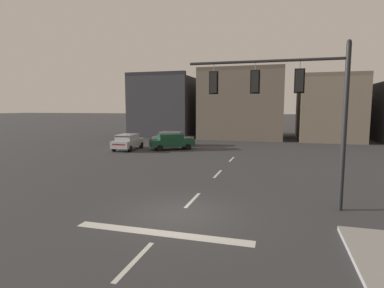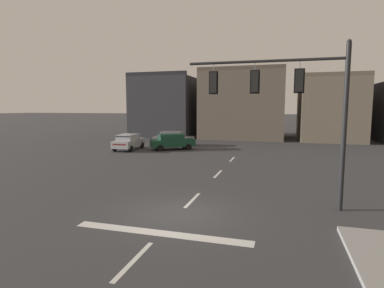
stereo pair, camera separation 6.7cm
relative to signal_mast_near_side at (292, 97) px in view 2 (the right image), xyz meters
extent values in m
plane|color=#353538|center=(-4.27, -2.33, -4.75)|extent=(400.00, 400.00, 0.00)
cube|color=silver|center=(-4.27, -4.33, -4.74)|extent=(6.40, 0.50, 0.01)
cube|color=silver|center=(-4.27, -6.33, -4.74)|extent=(0.16, 2.40, 0.01)
cube|color=silver|center=(-4.27, -0.33, -4.74)|extent=(0.16, 2.40, 0.01)
cube|color=silver|center=(-4.27, 5.67, -4.74)|extent=(0.16, 2.40, 0.01)
cube|color=silver|center=(-4.27, 11.67, -4.74)|extent=(0.16, 2.40, 0.01)
cylinder|color=black|center=(2.09, 0.01, -1.32)|extent=(0.20, 0.20, 6.86)
cylinder|color=black|center=(-1.19, -0.03, 1.53)|extent=(6.55, 0.20, 0.12)
sphere|color=black|center=(2.09, 0.01, 2.16)|extent=(0.18, 0.18, 0.18)
cylinder|color=#56565B|center=(0.27, -0.01, 1.29)|extent=(0.03, 0.03, 0.35)
cube|color=black|center=(0.27, -0.01, 0.67)|extent=(0.30, 0.24, 0.90)
sphere|color=red|center=(0.27, 0.12, 0.95)|extent=(0.20, 0.20, 0.20)
sphere|color=#2D2314|center=(0.27, 0.12, 0.67)|extent=(0.20, 0.20, 0.20)
sphere|color=black|center=(0.27, 0.12, 0.38)|extent=(0.20, 0.20, 0.20)
cube|color=black|center=(0.27, -0.03, 0.67)|extent=(0.42, 0.04, 1.02)
cylinder|color=#56565B|center=(-1.55, -0.03, 1.29)|extent=(0.03, 0.03, 0.35)
cube|color=black|center=(-1.55, -0.03, 0.67)|extent=(0.30, 0.24, 0.90)
sphere|color=red|center=(-1.55, 0.10, 0.95)|extent=(0.20, 0.20, 0.20)
sphere|color=#2D2314|center=(-1.55, 0.10, 0.67)|extent=(0.20, 0.20, 0.20)
sphere|color=black|center=(-1.55, 0.10, 0.38)|extent=(0.20, 0.20, 0.20)
cube|color=black|center=(-1.55, -0.05, 0.67)|extent=(0.42, 0.04, 1.02)
cylinder|color=#56565B|center=(-3.37, -0.06, 1.29)|extent=(0.03, 0.03, 0.35)
cube|color=black|center=(-3.37, -0.06, 0.67)|extent=(0.30, 0.24, 0.90)
sphere|color=red|center=(-3.37, 0.07, 0.95)|extent=(0.20, 0.20, 0.20)
sphere|color=#2D2314|center=(-3.37, 0.07, 0.67)|extent=(0.20, 0.20, 0.20)
sphere|color=black|center=(-3.37, 0.07, 0.38)|extent=(0.20, 0.20, 0.20)
cube|color=black|center=(-3.37, -0.08, 0.67)|extent=(0.42, 0.04, 1.02)
cube|color=#9EA0A5|center=(-15.37, 14.58, -4.05)|extent=(2.07, 4.50, 0.70)
cube|color=#9EA0A5|center=(-15.36, 14.43, -3.42)|extent=(1.75, 2.56, 0.56)
cube|color=#2D3842|center=(-15.41, 15.19, -3.44)|extent=(1.53, 0.34, 0.47)
cube|color=#2D3842|center=(-15.29, 13.26, -3.44)|extent=(1.53, 0.31, 0.46)
cylinder|color=black|center=(-16.31, 15.97, -4.43)|extent=(0.26, 0.65, 0.64)
cylinder|color=black|center=(-14.61, 16.08, -4.43)|extent=(0.26, 0.65, 0.64)
cylinder|color=black|center=(-16.13, 13.08, -4.43)|extent=(0.26, 0.65, 0.64)
cylinder|color=black|center=(-14.43, 13.18, -4.43)|extent=(0.26, 0.65, 0.64)
sphere|color=silver|center=(-16.08, 16.72, -4.00)|extent=(0.16, 0.16, 0.16)
sphere|color=silver|center=(-14.93, 16.79, -4.00)|extent=(0.16, 0.16, 0.16)
cube|color=maroon|center=(-15.24, 12.40, -3.97)|extent=(1.37, 0.12, 0.12)
cube|color=#143D28|center=(-11.11, 15.97, -4.05)|extent=(4.65, 3.95, 0.70)
cube|color=#143D28|center=(-11.24, 15.89, -3.42)|extent=(2.94, 2.70, 0.56)
cube|color=#2D3842|center=(-10.60, 16.31, -3.44)|extent=(1.06, 1.40, 0.47)
cube|color=#2D3842|center=(-12.21, 15.23, -3.44)|extent=(1.03, 1.38, 0.46)
cylinder|color=black|center=(-10.38, 17.49, -4.43)|extent=(0.65, 0.54, 0.64)
cylinder|color=black|center=(-9.43, 16.08, -4.43)|extent=(0.65, 0.54, 0.64)
cylinder|color=black|center=(-12.79, 15.86, -4.43)|extent=(0.65, 0.54, 0.64)
cylinder|color=black|center=(-11.84, 14.45, -4.43)|extent=(0.65, 0.54, 0.64)
sphere|color=silver|center=(-9.63, 17.67, -4.00)|extent=(0.16, 0.16, 0.16)
sphere|color=silver|center=(-8.98, 16.71, -4.00)|extent=(0.16, 0.16, 0.16)
cube|color=maroon|center=(-12.92, 14.75, -3.97)|extent=(0.80, 1.16, 0.12)
cube|color=slate|center=(-12.13, 19.18, -4.05)|extent=(4.41, 1.82, 0.70)
cube|color=slate|center=(-12.28, 19.18, -3.42)|extent=(2.47, 1.61, 0.56)
cube|color=#2D3842|center=(-11.51, 19.18, -3.44)|extent=(0.25, 1.52, 0.47)
cube|color=#2D3842|center=(-13.45, 19.18, -3.44)|extent=(0.22, 1.52, 0.46)
cylinder|color=black|center=(-10.67, 20.02, -4.43)|extent=(0.64, 0.22, 0.64)
cylinder|color=black|center=(-10.68, 18.32, -4.43)|extent=(0.64, 0.22, 0.64)
cylinder|color=black|center=(-13.58, 20.03, -4.43)|extent=(0.64, 0.22, 0.64)
cylinder|color=black|center=(-13.58, 18.33, -4.43)|extent=(0.64, 0.22, 0.64)
sphere|color=silver|center=(-9.95, 19.75, -4.00)|extent=(0.16, 0.16, 0.16)
sphere|color=silver|center=(-9.95, 18.59, -4.00)|extent=(0.16, 0.16, 0.16)
cube|color=maroon|center=(-14.31, 19.19, -3.97)|extent=(0.05, 1.37, 0.12)
cube|color=#2D2D33|center=(-17.24, 30.08, -0.40)|extent=(8.81, 8.10, 8.68)
cube|color=black|center=(-17.24, 26.33, 4.19)|extent=(8.81, 0.60, 0.50)
cube|color=brown|center=(-5.68, 31.05, -0.22)|extent=(11.20, 10.03, 9.05)
cube|color=#493F35|center=(-5.68, 26.33, 4.55)|extent=(11.20, 0.60, 0.50)
cube|color=#665B4C|center=(5.70, 32.36, -0.77)|extent=(7.62, 12.67, 7.95)
cube|color=brown|center=(5.70, 26.33, 3.46)|extent=(7.62, 0.60, 0.50)
camera|label=1|loc=(-0.44, -13.87, -0.44)|focal=28.98mm
camera|label=2|loc=(-0.37, -13.86, -0.44)|focal=28.98mm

